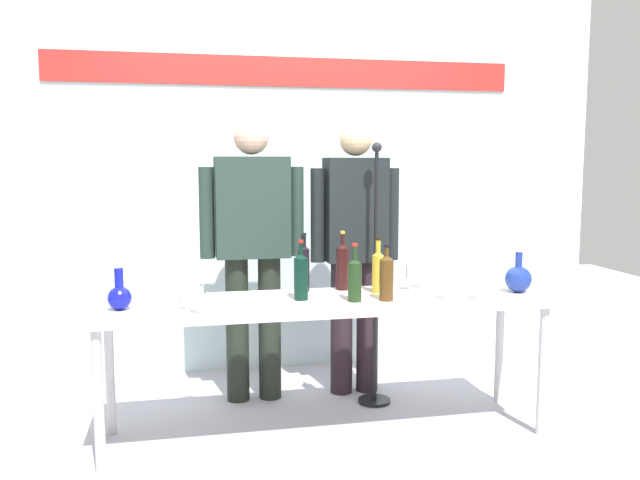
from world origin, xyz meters
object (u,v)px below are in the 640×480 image
wine_bottle_0 (304,266)px  wine_glass_left_1 (187,289)px  wine_glass_right_2 (458,273)px  decanter_blue_right (518,278)px  wine_glass_right_0 (448,280)px  wine_bottle_2 (343,265)px  wine_glass_right_4 (482,279)px  display_table (326,310)px  presenter_right (355,242)px  wine_glass_left_2 (185,282)px  microphone_stand (375,317)px  presenter_left (253,240)px  wine_glass_left_3 (197,296)px  wine_glass_left_0 (203,276)px  decanter_blue_left (120,296)px  wine_glass_right_3 (421,272)px  wine_bottle_3 (355,278)px  wine_glass_right_1 (411,272)px  wine_bottle_4 (378,270)px  wine_bottle_5 (301,275)px  wine_bottle_1 (386,276)px

wine_bottle_0 → wine_glass_left_1: 0.74m
wine_bottle_0 → wine_glass_right_2: (0.86, -0.16, -0.04)m
decanter_blue_right → wine_glass_right_0: size_ratio=1.47×
wine_bottle_2 → wine_glass_right_4: bearing=-33.5°
display_table → wine_bottle_0: bearing=108.7°
presenter_right → wine_glass_left_2: bearing=-154.5°
wine_glass_left_1 → microphone_stand: 1.28m
wine_glass_right_2 → presenter_left: bearing=153.6°
wine_glass_left_3 → wine_glass_left_0: bearing=84.4°
decanter_blue_left → wine_glass_right_4: 1.86m
wine_glass_left_1 → wine_glass_right_3: 1.36m
wine_bottle_3 → wine_glass_right_2: size_ratio=2.28×
wine_glass_right_1 → wine_glass_right_3: bearing=38.1°
wine_bottle_4 → microphone_stand: bearing=75.6°
wine_bottle_5 → wine_glass_right_4: size_ratio=2.04×
presenter_left → microphone_stand: 0.89m
wine_bottle_4 → wine_glass_left_2: bearing=178.9°
wine_bottle_0 → presenter_left: bearing=122.3°
decanter_blue_right → wine_bottle_2: size_ratio=0.68×
wine_glass_left_2 → wine_bottle_0: bearing=10.0°
display_table → wine_glass_right_2: wine_glass_right_2 is taller
wine_bottle_0 → wine_glass_left_0: wine_bottle_0 is taller
wine_bottle_3 → wine_bottle_4: size_ratio=0.98×
wine_bottle_2 → wine_glass_left_1: 0.94m
wine_glass_right_2 → wine_glass_left_0: bearing=174.5°
presenter_right → wine_glass_left_2: (-1.06, -0.51, -0.12)m
wine_glass_left_2 → wine_glass_right_3: 1.34m
wine_glass_right_0 → wine_glass_right_4: size_ratio=0.99×
wine_bottle_0 → wine_glass_right_0: size_ratio=2.13×
wine_bottle_5 → wine_glass_left_3: wine_bottle_5 is taller
wine_bottle_4 → wine_glass_left_1: size_ratio=2.01×
wine_glass_right_3 → wine_bottle_3: bearing=-149.6°
wine_bottle_3 → wine_glass_left_2: (-0.87, 0.21, -0.03)m
decanter_blue_left → wine_glass_right_1: bearing=6.1°
display_table → wine_bottle_1: 0.37m
wine_bottle_1 → wine_glass_left_0: 0.99m
decanter_blue_left → wine_glass_right_1: decanter_blue_left is taller
wine_glass_right_4 → microphone_stand: bearing=123.8°
presenter_left → wine_glass_left_2: size_ratio=12.10×
wine_glass_left_1 → wine_glass_right_1: size_ratio=1.03×
wine_bottle_2 → wine_glass_right_1: 0.39m
wine_glass_left_3 → wine_glass_right_1: size_ratio=0.89×
wine_bottle_5 → microphone_stand: (0.53, 0.40, -0.35)m
wine_bottle_1 → wine_bottle_2: bearing=115.1°
decanter_blue_right → presenter_left: 1.58m
display_table → wine_bottle_0: wine_bottle_0 is taller
wine_bottle_1 → presenter_left: bearing=130.8°
wine_glass_left_0 → wine_glass_right_4: (1.44, -0.41, 0.00)m
wine_glass_left_2 → wine_glass_right_3: wine_glass_left_2 is taller
wine_bottle_3 → wine_glass_left_2: size_ratio=2.14×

